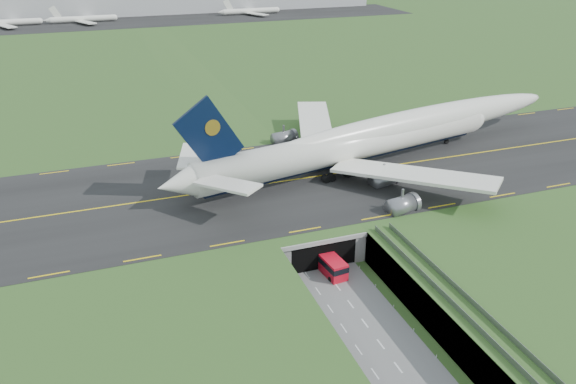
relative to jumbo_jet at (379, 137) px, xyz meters
name	(u,v)px	position (x,y,z in m)	size (l,w,h in m)	color
ground	(343,295)	(-25.08, -36.37, -11.92)	(900.00, 900.00, 0.00)	#2E5120
airfield_deck	(343,279)	(-25.08, -36.37, -8.92)	(800.00, 800.00, 6.00)	gray
trench_road	(363,322)	(-25.08, -43.87, -11.82)	(12.00, 75.00, 0.20)	slate
taxiway	(278,182)	(-25.08, -3.37, -5.83)	(800.00, 44.00, 0.18)	black
tunnel_portal	(306,230)	(-25.08, -19.66, -8.58)	(17.00, 22.30, 6.00)	gray
guideway	(477,325)	(-14.08, -55.48, -6.59)	(3.00, 53.00, 7.05)	#A8A8A3
jumbo_jet	(379,137)	(0.00, 0.00, 0.00)	(105.28, 64.87, 21.90)	white
shuttle_tram	(330,264)	(-24.50, -29.65, -10.17)	(3.82, 8.12, 3.19)	red
cargo_terminal	(137,1)	(-25.21, 263.05, 2.04)	(320.00, 67.00, 15.60)	#B2B2B2
distant_hills	(201,3)	(39.30, 393.63, -15.92)	(700.00, 91.00, 60.00)	slate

